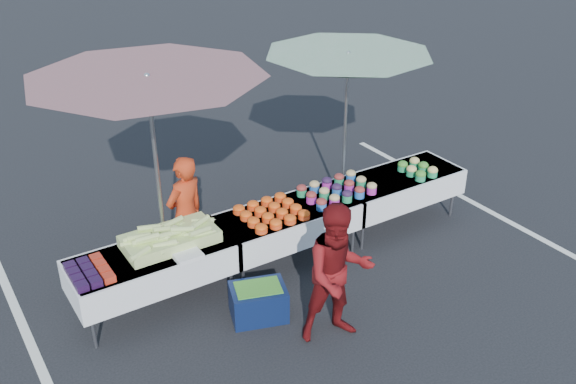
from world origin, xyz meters
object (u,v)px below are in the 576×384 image
umbrella_right (348,67)px  storage_bin (258,301)px  customer (338,274)px  umbrella_left (149,96)px  table_left (153,265)px  table_center (288,221)px  vendor (186,215)px  table_right (397,186)px

umbrella_right → storage_bin: umbrella_right is taller
customer → umbrella_left: (-1.15, 1.90, 1.60)m
table_left → table_center: (1.80, 0.00, 0.00)m
table_center → vendor: bearing=154.1°
storage_bin → umbrella_left: bearing=135.3°
table_center → vendor: size_ratio=1.21×
umbrella_left → umbrella_right: bearing=7.7°
umbrella_left → umbrella_right: size_ratio=1.09×
umbrella_left → storage_bin: umbrella_left is taller
table_left → umbrella_left: size_ratio=0.61×
umbrella_left → storage_bin: bearing=-63.1°
table_center → storage_bin: bearing=-139.0°
table_center → umbrella_right: size_ratio=0.67×
table_left → table_right: (3.60, 0.00, 0.00)m
umbrella_right → storage_bin: 3.43m
table_left → vendor: bearing=39.4°
customer → umbrella_right: (1.81, 2.30, 1.33)m
storage_bin → customer: bearing=-34.0°
vendor → storage_bin: vendor is taller
table_center → table_right: size_ratio=1.00×
umbrella_left → table_right: bearing=-6.9°
table_right → vendor: vendor is taller
customer → storage_bin: (-0.56, 0.72, -0.59)m
customer → storage_bin: size_ratio=2.21×
customer → umbrella_right: 3.22m
umbrella_right → table_right: bearing=-67.6°
table_left → umbrella_left: bearing=52.5°
customer → umbrella_left: size_ratio=0.52×
table_right → customer: size_ratio=1.16×
table_left → customer: (1.46, -1.50, 0.22)m
table_center → umbrella_right: bearing=28.5°
table_center → umbrella_left: bearing=165.0°
umbrella_left → storage_bin: 2.56m
vendor → umbrella_right: size_ratio=0.55×
vendor → storage_bin: size_ratio=2.12×
table_center → storage_bin: size_ratio=2.57×
customer → storage_bin: 1.09m
customer → umbrella_right: bearing=67.6°
table_right → table_left: bearing=180.0°
storage_bin → umbrella_right: bearing=52.1°
table_left → table_center: same height
table_left → umbrella_right: umbrella_right is taller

